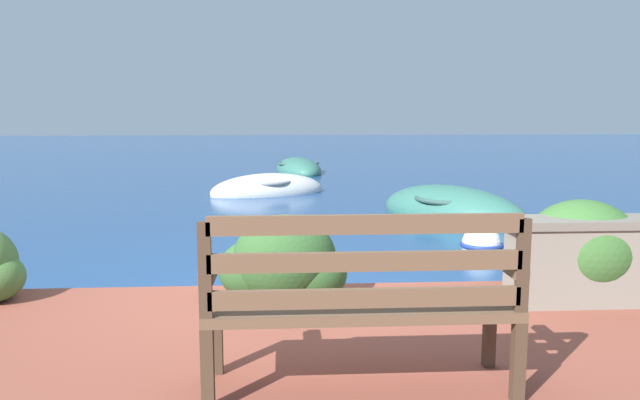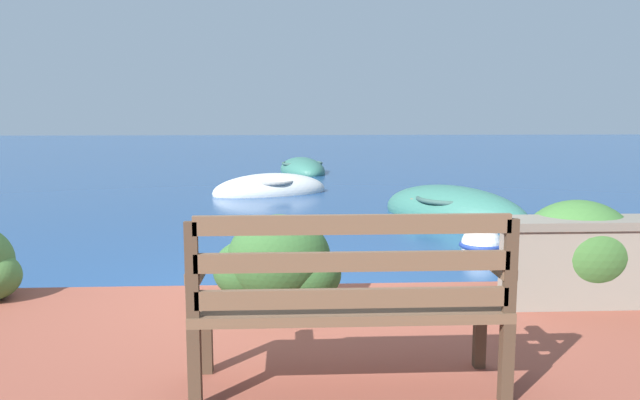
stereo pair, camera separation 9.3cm
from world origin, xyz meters
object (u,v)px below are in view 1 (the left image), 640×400
rowboat_mid (268,191)px  rowboat_far (299,170)px  rowboat_nearest (452,213)px  park_bench (362,298)px  mooring_buoy (482,245)px

rowboat_mid → rowboat_far: bearing=-122.3°
rowboat_nearest → rowboat_mid: 4.19m
park_bench → mooring_buoy: park_bench is taller
rowboat_nearest → rowboat_far: bearing=-17.5°
rowboat_mid → rowboat_far: rowboat_mid is taller
rowboat_mid → mooring_buoy: (2.60, -5.36, 0.02)m
rowboat_far → mooring_buoy: size_ratio=5.17×
park_bench → mooring_buoy: 4.52m
rowboat_nearest → rowboat_far: size_ratio=1.10×
mooring_buoy → park_bench: bearing=-115.6°
rowboat_far → mooring_buoy: 9.98m
rowboat_far → mooring_buoy: rowboat_far is taller
mooring_buoy → rowboat_mid: bearing=115.9°
rowboat_mid → mooring_buoy: rowboat_mid is taller
rowboat_nearest → rowboat_mid: rowboat_nearest is taller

